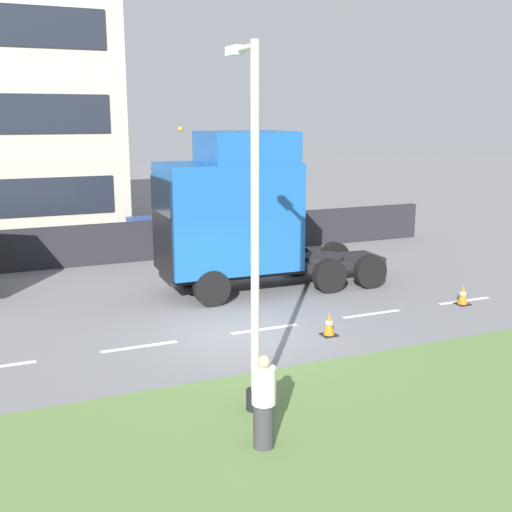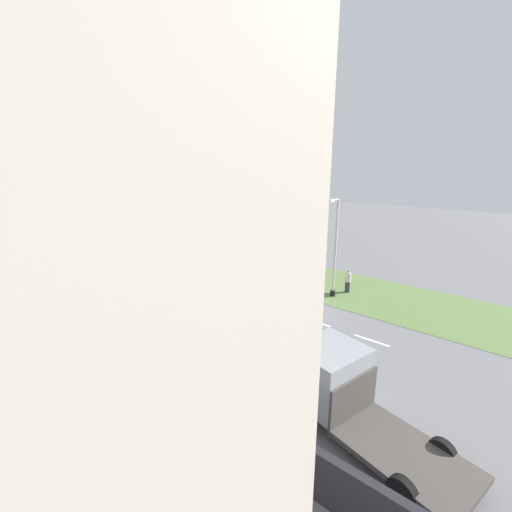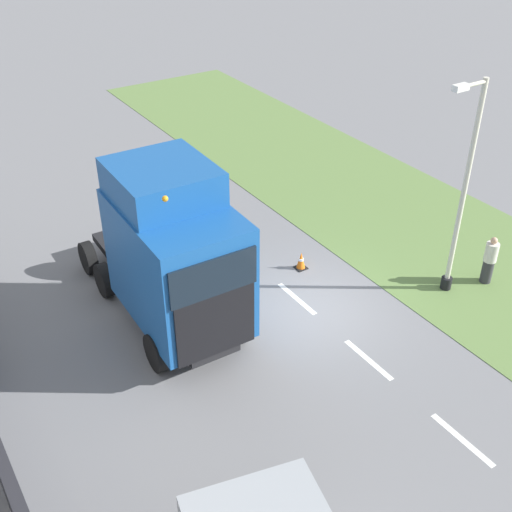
{
  "view_description": "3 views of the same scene",
  "coord_description": "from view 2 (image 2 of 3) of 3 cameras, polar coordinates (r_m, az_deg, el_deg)",
  "views": [
    {
      "loc": [
        -14.09,
        5.63,
        5.27
      ],
      "look_at": [
        -0.57,
        -0.22,
        2.05
      ],
      "focal_mm": 45.0,
      "sensor_mm": 36.0,
      "label": 1
    },
    {
      "loc": [
        15.39,
        11.3,
        8.44
      ],
      "look_at": [
        0.08,
        -1.8,
        3.06
      ],
      "focal_mm": 24.0,
      "sensor_mm": 36.0,
      "label": 2
    },
    {
      "loc": [
        9.35,
        11.55,
        11.38
      ],
      "look_at": [
        1.51,
        -0.6,
        2.09
      ],
      "focal_mm": 45.0,
      "sensor_mm": 36.0,
      "label": 3
    }
  ],
  "objects": [
    {
      "name": "ground_plane",
      "position": [
        20.87,
        3.95,
        -8.95
      ],
      "size": [
        120.0,
        120.0,
        0.0
      ],
      "primitive_type": "plane",
      "color": "slate",
      "rests_on": "ground"
    },
    {
      "name": "traffic_cone_trailing",
      "position": [
        22.65,
        1.59,
        -6.18
      ],
      "size": [
        0.36,
        0.36,
        0.58
      ],
      "color": "black",
      "rests_on": "ground"
    },
    {
      "name": "pedestrian",
      "position": [
        24.13,
        15.05,
        -4.12
      ],
      "size": [
        0.39,
        0.39,
        1.59
      ],
      "color": "#333338",
      "rests_on": "ground"
    },
    {
      "name": "lane_markings",
      "position": [
        21.26,
        2.42,
        -8.46
      ],
      "size": [
        0.16,
        14.6,
        0.0
      ],
      "color": "white",
      "rests_on": "ground"
    },
    {
      "name": "boundary_wall",
      "position": [
        15.09,
        -17.84,
        -16.54
      ],
      "size": [
        0.25,
        24.0,
        1.48
      ],
      "color": "#232328",
      "rests_on": "ground"
    },
    {
      "name": "grass_verge",
      "position": [
        25.62,
        12.03,
        -4.62
      ],
      "size": [
        7.0,
        44.0,
        0.01
      ],
      "color": "#607F42",
      "rests_on": "ground"
    },
    {
      "name": "traffic_cone_lead",
      "position": [
        25.28,
        -8.12,
        -4.05
      ],
      "size": [
        0.36,
        0.36,
        0.58
      ],
      "color": "black",
      "rests_on": "ground"
    },
    {
      "name": "parked_car",
      "position": [
        15.91,
        -27.35,
        -14.94
      ],
      "size": [
        2.1,
        4.43,
        1.96
      ],
      "rotation": [
        0.0,
        0.0,
        0.05
      ],
      "color": "navy",
      "rests_on": "ground"
    },
    {
      "name": "lamp_post",
      "position": [
        22.49,
        12.96,
        0.5
      ],
      "size": [
        1.28,
        0.33,
        6.49
      ],
      "color": "black",
      "rests_on": "ground"
    },
    {
      "name": "flatbed_truck",
      "position": [
        12.44,
        13.83,
        -20.3
      ],
      "size": [
        3.44,
        6.11,
        2.54
      ],
      "rotation": [
        0.0,
        0.0,
        2.92
      ],
      "color": "#999EA3",
      "rests_on": "ground"
    },
    {
      "name": "lorry_cab",
      "position": [
        18.33,
        -6.11,
        -4.3
      ],
      "size": [
        2.76,
        7.27,
        4.98
      ],
      "rotation": [
        0.0,
        0.0,
        -0.02
      ],
      "color": "black",
      "rests_on": "ground"
    }
  ]
}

